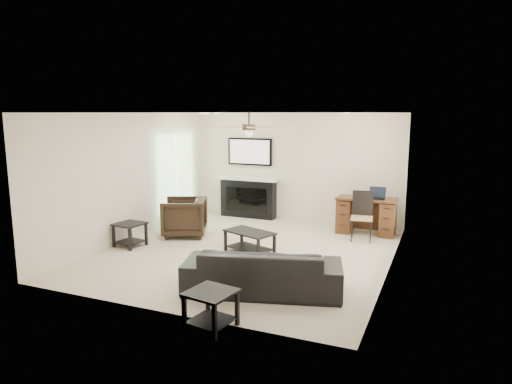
# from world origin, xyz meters

# --- Properties ---
(room_shell) EXTENTS (5.50, 5.54, 2.52)m
(room_shell) POSITION_xyz_m (0.19, 0.08, 1.68)
(room_shell) COLOR beige
(room_shell) RESTS_ON ground
(sofa) EXTENTS (2.35, 1.41, 0.64)m
(sofa) POSITION_xyz_m (0.97, -1.64, 0.32)
(sofa) COLOR black
(sofa) RESTS_ON ground
(armchair) EXTENTS (1.12, 1.11, 0.78)m
(armchair) POSITION_xyz_m (-1.63, 0.51, 0.39)
(armchair) COLOR black
(armchair) RESTS_ON ground
(coffee_table) EXTENTS (1.02, 0.78, 0.40)m
(coffee_table) POSITION_xyz_m (0.07, -0.04, 0.20)
(coffee_table) COLOR black
(coffee_table) RESTS_ON ground
(end_table_near) EXTENTS (0.60, 0.60, 0.45)m
(end_table_near) POSITION_xyz_m (0.82, -2.89, 0.23)
(end_table_near) COLOR black
(end_table_near) RESTS_ON ground
(end_table_left) EXTENTS (0.56, 0.56, 0.45)m
(end_table_left) POSITION_xyz_m (-2.18, -0.54, 0.23)
(end_table_left) COLOR black
(end_table_left) RESTS_ON ground
(fireplace_unit) EXTENTS (1.52, 0.34, 1.91)m
(fireplace_unit) POSITION_xyz_m (-1.12, 2.58, 0.95)
(fireplace_unit) COLOR black
(fireplace_unit) RESTS_ON ground
(desk) EXTENTS (1.22, 0.56, 0.76)m
(desk) POSITION_xyz_m (1.78, 2.12, 0.38)
(desk) COLOR #391E0E
(desk) RESTS_ON ground
(desk_chair) EXTENTS (0.48, 0.49, 0.97)m
(desk_chair) POSITION_xyz_m (1.78, 1.57, 0.48)
(desk_chair) COLOR black
(desk_chair) RESTS_ON ground
(laptop) EXTENTS (0.33, 0.24, 0.23)m
(laptop) POSITION_xyz_m (1.98, 2.10, 0.88)
(laptop) COLOR black
(laptop) RESTS_ON desk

